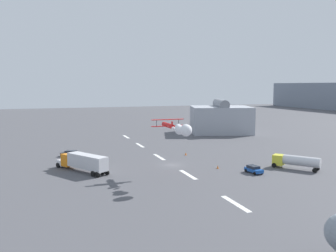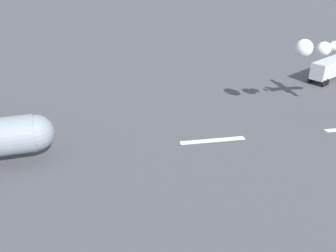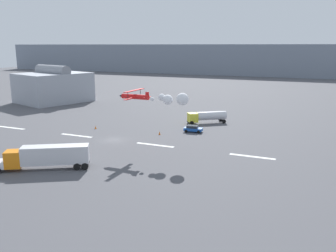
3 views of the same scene
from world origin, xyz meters
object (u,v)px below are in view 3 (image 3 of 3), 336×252
at_px(airport_staff_sedan, 193,129).
at_px(semi_truck_orange, 46,156).
at_px(stunt_biplane_red, 164,98).
at_px(fuel_tanker_truck, 206,116).
at_px(traffic_cone_far, 160,133).
at_px(traffic_cone_near, 96,127).

bearing_deg(airport_staff_sedan, semi_truck_orange, -111.15).
relative_size(stunt_biplane_red, fuel_tanker_truck, 1.49).
relative_size(airport_staff_sedan, traffic_cone_far, 5.62).
height_order(fuel_tanker_truck, traffic_cone_far, fuel_tanker_truck).
bearing_deg(semi_truck_orange, traffic_cone_near, 109.28).
xyz_separation_m(traffic_cone_near, traffic_cone_far, (16.04, 0.91, 0.00)).
bearing_deg(airport_staff_sedan, fuel_tanker_truck, 90.94).
relative_size(fuel_tanker_truck, traffic_cone_near, 12.27).
distance_m(semi_truck_orange, traffic_cone_near, 28.24).
height_order(semi_truck_orange, airport_staff_sedan, semi_truck_orange).
distance_m(stunt_biplane_red, traffic_cone_far, 16.10).
height_order(stunt_biplane_red, semi_truck_orange, stunt_biplane_red).
xyz_separation_m(semi_truck_orange, traffic_cone_near, (-9.31, 26.61, -1.75)).
distance_m(semi_truck_orange, fuel_tanker_truck, 44.75).
height_order(fuel_tanker_truck, airport_staff_sedan, fuel_tanker_truck).
bearing_deg(traffic_cone_near, stunt_biplane_red, -25.13).
bearing_deg(fuel_tanker_truck, stunt_biplane_red, -88.74).
bearing_deg(fuel_tanker_truck, airport_staff_sedan, -89.06).
distance_m(airport_staff_sedan, traffic_cone_near, 22.74).
bearing_deg(airport_staff_sedan, stunt_biplane_red, -88.54).
bearing_deg(fuel_tanker_truck, traffic_cone_far, -110.30).
relative_size(semi_truck_orange, traffic_cone_near, 18.06).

